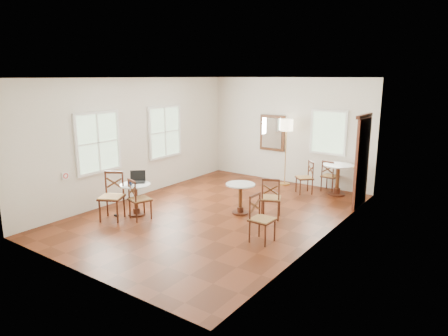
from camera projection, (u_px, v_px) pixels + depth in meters
name	position (u px, v px, depth m)	size (l,w,h in m)	color
ground	(216.00, 213.00, 9.11)	(7.00, 7.00, 0.00)	#5A240F
room_shell	(221.00, 129.00, 8.93)	(5.02, 7.02, 3.01)	silver
cafe_table_near	(136.00, 196.00, 8.93)	(0.67, 0.67, 0.71)	#421D10
cafe_table_mid	(240.00, 195.00, 9.02)	(0.66, 0.66, 0.69)	#421D10
cafe_table_back	(338.00, 176.00, 10.42)	(0.77, 0.77, 0.81)	#421D10
chair_near_a	(139.00, 199.00, 8.66)	(0.52, 0.52, 0.90)	#421D10
chair_near_b	(112.00, 196.00, 8.64)	(0.64, 0.64, 1.03)	#421D10
chair_mid_a	(271.00, 198.00, 8.70)	(0.56, 0.56, 0.93)	#421D10
chair_mid_b	(261.00, 219.00, 7.47)	(0.43, 0.43, 0.90)	#421D10
chair_back_a	(330.00, 176.00, 10.77)	(0.43, 0.43, 0.85)	#421D10
chair_back_b	(305.00, 177.00, 10.59)	(0.56, 0.56, 0.87)	#421D10
floor_lamp	(286.00, 130.00, 11.19)	(0.36, 0.36, 1.87)	#BF8C3F
laptop	(138.00, 179.00, 9.05)	(0.44, 0.44, 0.24)	black
mouse	(136.00, 183.00, 8.89)	(0.11, 0.07, 0.04)	black
navy_mug	(130.00, 183.00, 8.73)	(0.13, 0.09, 0.10)	#0F1833
water_glass	(130.00, 182.00, 8.79)	(0.07, 0.07, 0.11)	white
power_adapter	(116.00, 215.00, 8.92)	(0.10, 0.06, 0.04)	black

